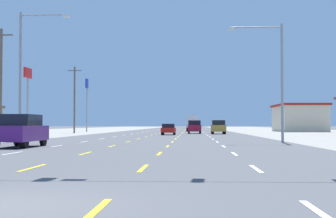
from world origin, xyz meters
name	(u,v)px	position (x,y,z in m)	size (l,w,h in m)	color
ground_plane	(171,133)	(0.00, 66.00, 0.00)	(572.00, 572.00, 0.00)	#4C4C4F
lot_apron_left	(14,133)	(-24.75, 66.00, 0.00)	(28.00, 440.00, 0.01)	gray
lot_apron_right	(333,133)	(24.75, 66.00, 0.00)	(28.00, 440.00, 0.01)	gray
lane_markings	(178,130)	(0.00, 104.50, 0.01)	(10.64, 227.60, 0.01)	white
signal_span_wire	(94,6)	(0.03, 7.63, 5.29)	(27.73, 0.52, 8.57)	brown
suv_far_left_nearest	(21,130)	(-7.06, 20.53, 1.03)	(1.98, 4.90, 1.98)	#4C196B
sedan_center_turn_near	(169,129)	(0.20, 55.27, 0.76)	(1.80, 4.50, 1.46)	red
suv_far_right_mid	(218,127)	(7.09, 61.43, 1.03)	(1.98, 4.90, 1.98)	#B28C33
suv_inner_right_midfar	(194,127)	(3.67, 64.35, 1.03)	(1.98, 4.90, 1.98)	maroon
box_truck_inner_right_far	(192,122)	(3.36, 89.11, 1.84)	(2.40, 7.20, 3.23)	black
storefront_right_row_2	(299,118)	(24.10, 86.30, 2.66)	(8.78, 14.42, 5.27)	beige
pole_sign_left_row_1	(28,84)	(-16.39, 48.36, 6.20)	(0.24, 2.33, 8.16)	gray
pole_sign_left_row_2	(87,93)	(-16.31, 80.27, 7.20)	(0.24, 1.64, 9.88)	gray
streetlight_left_row_0	(25,67)	(-9.77, 28.74, 5.86)	(3.97, 0.26, 10.20)	gray
streetlight_right_row_0	(276,73)	(9.69, 28.74, 5.30)	(4.23, 0.26, 9.07)	gray
utility_pole_left_row_0	(1,82)	(-14.80, 36.36, 5.43)	(2.20, 0.26, 10.46)	brown
utility_pole_left_row_1	(74,99)	(-15.23, 66.54, 5.44)	(2.20, 0.26, 10.49)	brown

